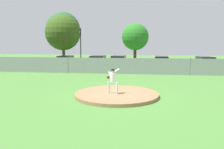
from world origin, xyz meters
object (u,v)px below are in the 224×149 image
(parked_car_navy, at_px, (161,63))
(traffic_light_near, at_px, (80,40))
(pitcher_youth, at_px, (113,79))
(baseball, at_px, (109,98))
(parked_car_burgundy, at_px, (205,64))
(parked_car_silver, at_px, (98,63))
(parked_car_champagne, at_px, (119,63))
(parked_car_charcoal, at_px, (66,62))
(traffic_cone_orange, at_px, (184,67))

(parked_car_navy, bearing_deg, traffic_light_near, 159.66)
(pitcher_youth, height_order, baseball, pitcher_youth)
(parked_car_navy, bearing_deg, pitcher_youth, -105.72)
(parked_car_burgundy, distance_m, parked_car_navy, 5.08)
(pitcher_youth, distance_m, parked_car_burgundy, 16.99)
(parked_car_silver, height_order, parked_car_burgundy, parked_car_silver)
(parked_car_silver, xyz_separation_m, parked_car_champagne, (2.59, 0.25, -0.00))
(pitcher_youth, relative_size, parked_car_burgundy, 0.36)
(parked_car_charcoal, distance_m, parked_car_burgundy, 17.20)
(baseball, xyz_separation_m, parked_car_burgundy, (9.31, 15.52, 0.56))
(baseball, relative_size, parked_car_charcoal, 0.02)
(baseball, relative_size, parked_car_champagne, 0.02)
(parked_car_silver, distance_m, parked_car_charcoal, 4.26)
(parked_car_silver, relative_size, parked_car_champagne, 1.08)
(traffic_cone_orange, distance_m, traffic_light_near, 15.10)
(pitcher_youth, xyz_separation_m, parked_car_navy, (4.21, 14.94, -0.36))
(parked_car_champagne, height_order, traffic_light_near, traffic_light_near)
(parked_car_charcoal, xyz_separation_m, parked_car_burgundy, (17.20, -0.15, 0.01))
(baseball, height_order, parked_car_charcoal, parked_car_charcoal)
(parked_car_champagne, xyz_separation_m, traffic_light_near, (-6.13, 4.49, 2.84))
(parked_car_navy, distance_m, traffic_cone_orange, 2.97)
(parked_car_burgundy, bearing_deg, baseball, -120.96)
(parked_car_silver, relative_size, traffic_light_near, 0.83)
(pitcher_youth, height_order, parked_car_burgundy, pitcher_youth)
(baseball, height_order, parked_car_champagne, parked_car_champagne)
(parked_car_burgundy, bearing_deg, parked_car_silver, 179.20)
(parked_car_silver, relative_size, parked_car_navy, 1.05)
(pitcher_youth, bearing_deg, parked_car_champagne, 94.34)
(parked_car_charcoal, height_order, traffic_light_near, traffic_light_near)
(pitcher_youth, height_order, parked_car_charcoal, pitcher_youth)
(baseball, bearing_deg, parked_car_burgundy, 59.04)
(pitcher_youth, bearing_deg, traffic_cone_orange, 65.79)
(parked_car_champagne, height_order, traffic_cone_orange, parked_car_champagne)
(pitcher_youth, xyz_separation_m, parked_car_champagne, (-1.11, 14.69, -0.33))
(parked_car_silver, relative_size, parked_car_charcoal, 1.07)
(parked_car_silver, xyz_separation_m, parked_car_charcoal, (-4.26, -0.03, -0.03))
(pitcher_youth, xyz_separation_m, parked_car_silver, (-3.70, 14.44, -0.33))
(parked_car_champagne, height_order, parked_car_navy, parked_car_champagne)
(baseball, bearing_deg, pitcher_youth, 86.93)
(pitcher_youth, distance_m, traffic_cone_orange, 17.18)
(parked_car_silver, xyz_separation_m, traffic_cone_orange, (10.74, 1.21, -0.54))
(traffic_cone_orange, bearing_deg, traffic_light_near, 166.10)
(baseball, distance_m, parked_car_navy, 16.76)
(parked_car_burgundy, bearing_deg, pitcher_youth, -122.94)
(pitcher_youth, xyz_separation_m, traffic_light_near, (-7.24, 19.19, 2.51))
(parked_car_navy, relative_size, traffic_light_near, 0.79)
(baseball, distance_m, traffic_cone_orange, 18.34)
(baseball, bearing_deg, parked_car_champagne, 93.76)
(parked_car_burgundy, distance_m, traffic_cone_orange, 2.66)
(traffic_cone_orange, bearing_deg, baseball, -112.80)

